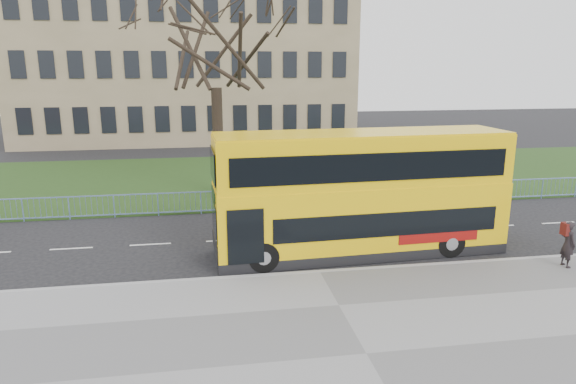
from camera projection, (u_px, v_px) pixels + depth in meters
The scene contains 9 objects.
ground at pixel (310, 258), 18.99m from camera, with size 120.00×120.00×0.00m, color black.
pavement at pixel (366, 356), 12.51m from camera, with size 80.00×10.50×0.12m, color slate.
kerb at pixel (320, 273), 17.49m from camera, with size 80.00×0.20×0.14m, color #959597.
grass_verge at pixel (265, 177), 32.68m from camera, with size 80.00×15.40×0.08m, color #223C16.
guard_railing at pixel (283, 199), 25.18m from camera, with size 40.00×0.12×1.10m, color #7493CE, non-canonical shape.
bare_tree at pixel (216, 66), 26.44m from camera, with size 9.55×9.55×13.64m, color black, non-canonical shape.
civic_building at pixel (188, 65), 50.06m from camera, with size 30.00×15.00×14.00m, color #887756.
yellow_bus at pixel (361, 190), 19.03m from camera, with size 10.93×3.05×4.54m.
pedestrian at pixel (568, 244), 17.72m from camera, with size 0.59×0.39×1.63m, color black.
Camera 1 is at (-3.68, -17.48, 6.94)m, focal length 32.00 mm.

